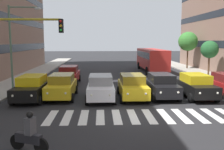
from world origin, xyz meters
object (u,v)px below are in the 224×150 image
Objects in this scene: car_1 at (196,86)px; motorcycle_with_rider at (29,135)px; car_5 at (62,86)px; car_row2_0 at (69,75)px; car_3 at (132,86)px; car_6 at (32,88)px; street_lamp_right at (16,39)px; street_tree_3 at (188,41)px; car_2 at (161,85)px; bus_behind_traffic at (151,58)px; car_4 at (101,87)px; traffic_light_gantry at (9,49)px; street_tree_2 at (210,50)px.

car_1 is 2.78× the size of motorcycle_with_rider.
car_1 is 12.97m from motorcycle_with_rider.
car_5 and car_row2_0 have the same top height.
car_6 is (7.09, 0.22, 0.00)m from car_3.
street_tree_3 is (-19.55, -15.27, -0.27)m from street_lamp_right.
street_tree_3 reaches higher than car_1.
car_2 is at bearing -172.19° from car_3.
bus_behind_traffic is at bearing -121.48° from car_5.
car_3 is at bearing 175.42° from car_5.
car_row2_0 is (10.01, -6.52, 0.00)m from car_1.
car_5 is at bearing -162.32° from car_6.
car_2 is 9.79m from car_row2_0.
car_4 and car_5 have the same top height.
traffic_light_gantry is at bearing 78.69° from car_row2_0.
car_3 is at bearing 46.61° from street_tree_2.
car_row2_0 is at bearing -101.31° from traffic_light_gantry.
car_3 is 1.00× the size of car_5.
traffic_light_gantry reaches higher than street_tree_2.
street_lamp_right is (2.08, -3.48, 3.43)m from car_6.
street_tree_3 is at bearing -119.25° from car_3.
street_tree_3 is at bearing -107.18° from car_1.
car_3 is 1.11× the size of street_tree_2.
car_row2_0 is at bearing -65.65° from car_4.
motorcycle_with_rider is 0.40× the size of street_tree_2.
motorcycle_with_rider is (7.13, 8.98, -0.24)m from car_2.
car_5 is 0.84× the size of street_tree_3.
traffic_light_gantry is (2.41, -5.21, 3.06)m from motorcycle_with_rider.
car_4 is (6.94, 0.27, 0.00)m from car_1.
car_4 is 8.85m from motorcycle_with_rider.
car_2 and car_6 have the same top height.
car_row2_0 is 2.78× the size of motorcycle_with_rider.
car_row2_0 is at bearing -139.24° from street_lamp_right.
traffic_light_gantry reaches higher than car_5.
car_6 is at bearing 54.69° from bus_behind_traffic.
street_tree_3 is at bearing -90.81° from street_tree_2.
street_lamp_right reaches higher than bus_behind_traffic.
bus_behind_traffic reaches higher than motorcycle_with_rider.
car_5 is (5.12, -0.41, 0.00)m from car_3.
car_5 is 6.03m from street_lamp_right.
bus_behind_traffic is 6.57× the size of motorcycle_with_rider.
car_4 is at bearing 179.72° from car_6.
car_row2_0 is at bearing 44.45° from bus_behind_traffic.
car_6 is 8.73m from motorcycle_with_rider.
car_1 is 4.66m from car_3.
street_tree_2 is (-19.45, -7.61, -1.18)m from street_lamp_right.
street_tree_2 is (-15.39, -10.45, 2.24)m from car_5.
street_tree_2 reaches higher than car_4.
car_1 is 1.00× the size of car_3.
bus_behind_traffic is at bearing 20.68° from street_tree_3.
car_3 is at bearing -178.23° from car_6.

